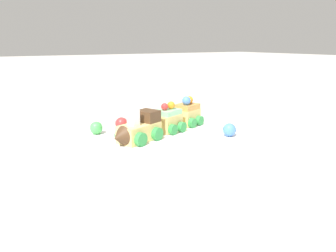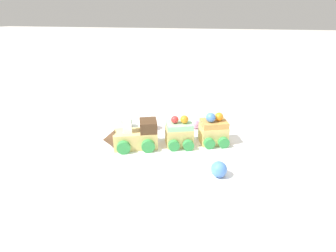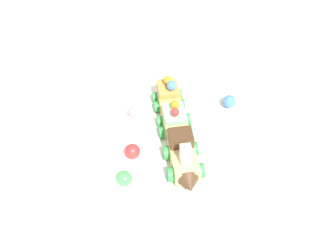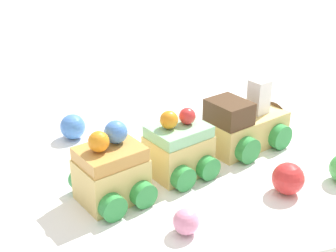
# 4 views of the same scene
# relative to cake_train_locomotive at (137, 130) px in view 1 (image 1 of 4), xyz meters

# --- Properties ---
(ground_plane) EXTENTS (10.00, 10.00, 0.00)m
(ground_plane) POSITION_rel_cake_train_locomotive_xyz_m (-0.07, -0.01, -0.04)
(ground_plane) COLOR beige
(display_board) EXTENTS (0.71, 0.34, 0.01)m
(display_board) POSITION_rel_cake_train_locomotive_xyz_m (-0.07, -0.01, -0.03)
(display_board) COLOR white
(display_board) RESTS_ON ground_plane
(cake_train_locomotive) EXTENTS (0.13, 0.09, 0.07)m
(cake_train_locomotive) POSITION_rel_cake_train_locomotive_xyz_m (0.00, 0.00, 0.00)
(cake_train_locomotive) COLOR #E5C675
(cake_train_locomotive) RESTS_ON display_board
(cake_car_mint) EXTENTS (0.08, 0.08, 0.07)m
(cake_car_mint) POSITION_rel_cake_train_locomotive_xyz_m (-0.10, -0.04, 0.00)
(cake_car_mint) COLOR #E5C675
(cake_car_mint) RESTS_ON display_board
(cake_car_caramel) EXTENTS (0.08, 0.08, 0.07)m
(cake_car_caramel) POSITION_rel_cake_train_locomotive_xyz_m (-0.17, -0.06, 0.00)
(cake_car_caramel) COLOR #E5C675
(cake_car_caramel) RESTS_ON display_board
(gumball_pink) EXTENTS (0.02, 0.02, 0.02)m
(gumball_pink) POSITION_rel_cake_train_locomotive_xyz_m (-0.12, -0.13, -0.01)
(gumball_pink) COLOR pink
(gumball_pink) RESTS_ON display_board
(gumball_blue) EXTENTS (0.03, 0.03, 0.03)m
(gumball_blue) POSITION_rel_cake_train_locomotive_xyz_m (-0.19, 0.07, -0.01)
(gumball_blue) COLOR #4C84E0
(gumball_blue) RESTS_ON display_board
(gumball_red) EXTENTS (0.03, 0.03, 0.03)m
(gumball_red) POSITION_rel_cake_train_locomotive_xyz_m (-0.01, -0.10, -0.01)
(gumball_red) COLOR red
(gumball_red) RESTS_ON display_board
(gumball_green) EXTENTS (0.03, 0.03, 0.03)m
(gumball_green) POSITION_rel_cake_train_locomotive_xyz_m (0.05, -0.10, -0.01)
(gumball_green) COLOR #4CBC56
(gumball_green) RESTS_ON display_board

